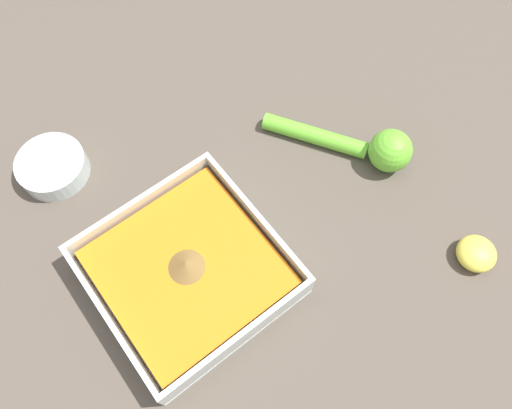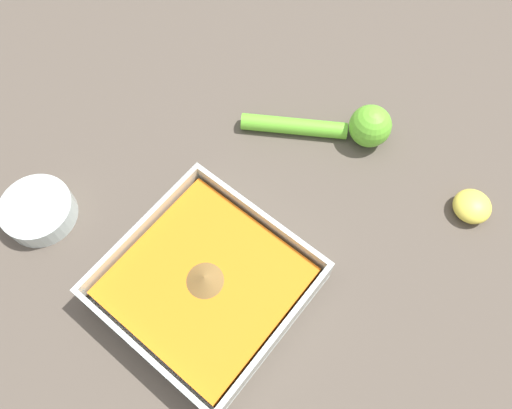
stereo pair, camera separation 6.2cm
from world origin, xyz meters
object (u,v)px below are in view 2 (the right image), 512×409
square_dish (206,285)px  lemon_squeezer (348,126)px  spice_bowl (39,211)px  lemon_half (472,206)px

square_dish → lemon_squeezer: bearing=179.4°
spice_bowl → lemon_half: size_ratio=1.88×
square_dish → lemon_half: bearing=146.5°
spice_bowl → lemon_half: bearing=129.7°
square_dish → lemon_squeezer: 0.28m
lemon_half → square_dish: bearing=-33.5°
spice_bowl → square_dish: bearing=104.8°
spice_bowl → lemon_half: 0.55m
square_dish → lemon_half: 0.35m
spice_bowl → lemon_squeezer: (-0.34, 0.23, 0.01)m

